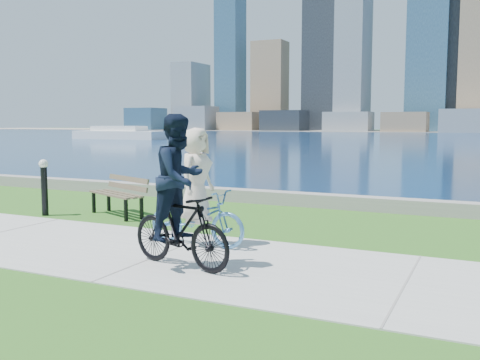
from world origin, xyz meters
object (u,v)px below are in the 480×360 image
object	(u,v)px
park_bench	(120,192)
bollard_lamp	(44,183)
cyclist_woman	(197,202)
cyclist_man	(180,204)

from	to	relation	value
park_bench	bollard_lamp	distance (m)	1.84
cyclist_woman	cyclist_man	world-z (taller)	cyclist_man
bollard_lamp	cyclist_man	distance (m)	6.07
bollard_lamp	park_bench	bearing A→B (deg)	25.50
cyclist_man	bollard_lamp	bearing A→B (deg)	76.42
bollard_lamp	cyclist_man	bearing A→B (deg)	-25.78
cyclist_man	park_bench	bearing A→B (deg)	60.23
bollard_lamp	cyclist_man	world-z (taller)	cyclist_man
cyclist_woman	park_bench	bearing A→B (deg)	59.94
park_bench	cyclist_man	size ratio (longest dim) A/B	0.81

